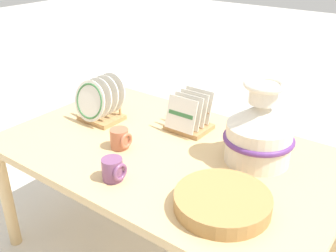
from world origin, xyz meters
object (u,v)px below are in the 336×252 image
at_px(dish_rack_square_plates, 189,118).
at_px(dish_rack_round_plates, 99,104).
at_px(ceramic_vase, 259,130).
at_px(mug_plum_glaze, 113,169).
at_px(mug_terracotta_glaze, 120,139).
at_px(wicker_charger_stack, 222,202).

bearing_deg(dish_rack_square_plates, dish_rack_round_plates, -155.86).
relative_size(ceramic_vase, mug_plum_glaze, 3.90).
relative_size(mug_plum_glaze, mug_terracotta_glaze, 1.00).
xyz_separation_m(dish_rack_round_plates, wicker_charger_stack, (0.81, -0.24, -0.06)).
bearing_deg(dish_rack_square_plates, mug_plum_glaze, -89.03).
bearing_deg(dish_rack_round_plates, dish_rack_square_plates, 24.14).
bearing_deg(ceramic_vase, mug_plum_glaze, -129.42).
bearing_deg(wicker_charger_stack, dish_rack_square_plates, 134.66).
height_order(dish_rack_round_plates, mug_terracotta_glaze, dish_rack_round_plates).
height_order(ceramic_vase, mug_terracotta_glaze, ceramic_vase).
xyz_separation_m(dish_rack_round_plates, dish_rack_square_plates, (0.40, 0.18, -0.03)).
relative_size(dish_rack_round_plates, mug_terracotta_glaze, 2.51).
bearing_deg(mug_plum_glaze, dish_rack_square_plates, 90.97).
relative_size(dish_rack_round_plates, dish_rack_square_plates, 1.14).
distance_m(ceramic_vase, mug_plum_glaze, 0.58).
xyz_separation_m(mug_plum_glaze, mug_terracotta_glaze, (-0.14, 0.19, 0.00)).
bearing_deg(mug_terracotta_glaze, mug_plum_glaze, -53.08).
bearing_deg(mug_plum_glaze, dish_rack_round_plates, 140.88).
height_order(dish_rack_round_plates, mug_plum_glaze, dish_rack_round_plates).
xyz_separation_m(dish_rack_round_plates, mug_terracotta_glaze, (0.26, -0.14, -0.04)).
bearing_deg(dish_rack_round_plates, ceramic_vase, 8.11).
relative_size(dish_rack_round_plates, wicker_charger_stack, 0.66).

